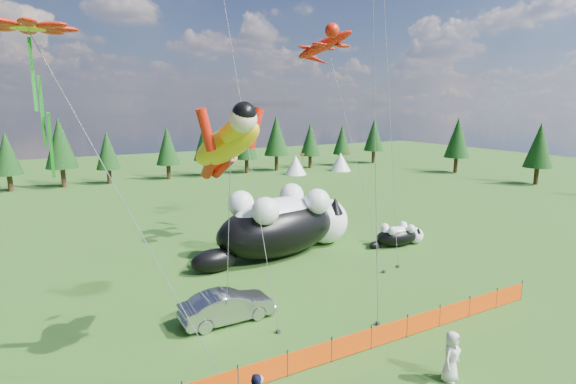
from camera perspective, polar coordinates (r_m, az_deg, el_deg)
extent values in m
plane|color=#153C0A|center=(21.88, 3.15, -16.46)|extent=(160.00, 160.00, 0.00)
cylinder|color=#262626|center=(17.32, -6.37, -22.50)|extent=(0.06, 0.06, 1.10)
cylinder|color=#262626|center=(18.04, -0.08, -20.92)|extent=(0.06, 0.06, 1.10)
cylinder|color=#262626|center=(18.94, 5.54, -19.29)|extent=(0.06, 0.06, 1.10)
cylinder|color=#262626|center=(20.01, 10.51, -17.66)|extent=(0.06, 0.06, 1.10)
cylinder|color=#262626|center=(21.21, 14.87, -16.11)|extent=(0.06, 0.06, 1.10)
cylinder|color=#262626|center=(22.52, 18.69, -14.66)|extent=(0.06, 0.06, 1.10)
cylinder|color=#262626|center=(23.93, 22.03, -13.32)|extent=(0.06, 0.06, 1.10)
cylinder|color=#262626|center=(25.42, 24.95, -12.10)|extent=(0.06, 0.06, 1.10)
cylinder|color=#262626|center=(26.97, 27.52, -10.99)|extent=(0.06, 0.06, 1.10)
cube|color=#EE4205|center=(17.68, -3.14, -21.86)|extent=(2.00, 0.04, 0.90)
cube|color=#EE4205|center=(18.49, 2.81, -20.24)|extent=(2.00, 0.04, 0.90)
cube|color=#EE4205|center=(19.48, 8.10, -18.60)|extent=(2.00, 0.04, 0.90)
cube|color=#EE4205|center=(20.62, 12.76, -17.00)|extent=(2.00, 0.04, 0.90)
cube|color=#EE4205|center=(21.87, 16.84, -15.49)|extent=(2.00, 0.04, 0.90)
cube|color=#EE4205|center=(23.24, 20.40, -14.09)|extent=(2.00, 0.04, 0.90)
cube|color=#EE4205|center=(24.69, 23.53, -12.81)|extent=(2.00, 0.04, 0.90)
cube|color=#EE4205|center=(26.21, 26.27, -11.64)|extent=(2.00, 0.04, 0.90)
ellipsoid|color=black|center=(30.41, -1.23, -4.64)|extent=(10.03, 6.02, 3.75)
ellipsoid|color=white|center=(30.17, -1.23, -2.92)|extent=(7.54, 4.37, 2.29)
sphere|color=white|center=(33.26, 4.73, -3.67)|extent=(3.34, 3.34, 3.34)
sphere|color=#E55966|center=(34.23, 6.43, -3.28)|extent=(0.47, 0.47, 0.47)
ellipsoid|color=black|center=(28.09, -9.35, -8.59)|extent=(3.14, 1.97, 1.46)
cone|color=black|center=(32.25, 6.00, -1.72)|extent=(1.17, 1.17, 1.17)
cone|color=black|center=(33.65, 3.58, -1.14)|extent=(1.17, 1.17, 1.17)
sphere|color=white|center=(32.43, 0.46, -0.42)|extent=(1.75, 1.75, 1.75)
sphere|color=white|center=(30.44, 3.74, -1.21)|extent=(1.75, 1.75, 1.75)
sphere|color=white|center=(29.87, -6.00, -1.48)|extent=(1.75, 1.75, 1.75)
sphere|color=white|center=(27.70, -2.90, -2.43)|extent=(1.75, 1.75, 1.75)
ellipsoid|color=black|center=(33.64, 13.67, -5.54)|extent=(3.57, 2.01, 1.36)
ellipsoid|color=white|center=(33.54, 13.69, -4.98)|extent=(2.69, 1.45, 0.83)
sphere|color=white|center=(34.56, 15.82, -5.33)|extent=(1.21, 1.21, 1.21)
sphere|color=#E55966|center=(34.87, 16.50, -5.22)|extent=(0.17, 0.17, 0.17)
ellipsoid|color=black|center=(32.78, 11.02, -6.62)|extent=(1.11, 0.66, 0.53)
cone|color=black|center=(34.16, 16.23, -4.70)|extent=(0.42, 0.42, 0.42)
cone|color=black|center=(34.71, 15.50, -4.41)|extent=(0.42, 0.42, 0.42)
sphere|color=white|center=(34.31, 14.38, -4.13)|extent=(0.63, 0.63, 0.63)
sphere|color=white|center=(33.56, 15.36, -4.52)|extent=(0.63, 0.63, 0.63)
sphere|color=white|center=(33.44, 12.17, -4.43)|extent=(0.63, 0.63, 0.63)
sphere|color=white|center=(32.66, 13.12, -4.84)|extent=(0.63, 0.63, 0.63)
imported|color=#A6A7AB|center=(22.04, -7.69, -14.19)|extent=(4.51, 1.63, 1.48)
imported|color=silver|center=(18.63, 20.02, -19.03)|extent=(1.10, 0.89, 1.94)
cylinder|color=#595959|center=(19.49, -7.85, -6.20)|extent=(0.03, 0.03, 8.54)
cube|color=#262626|center=(21.80, -7.84, -16.43)|extent=(0.15, 0.15, 0.16)
cylinder|color=#595959|center=(30.09, 8.11, 5.44)|extent=(0.03, 0.03, 16.30)
cube|color=#262626|center=(28.41, 12.07, -9.86)|extent=(0.15, 0.15, 0.16)
cylinder|color=#595959|center=(16.12, -19.07, -3.09)|extent=(0.03, 0.03, 13.69)
cube|color=#18841C|center=(16.96, -29.29, 8.92)|extent=(0.21, 0.21, 4.63)
cylinder|color=#595959|center=(21.21, -5.25, 6.67)|extent=(0.03, 0.03, 17.68)
cube|color=#262626|center=(21.10, -1.25, -17.30)|extent=(0.15, 0.15, 0.16)
cylinder|color=#595959|center=(30.52, 12.78, 10.43)|extent=(0.03, 0.03, 20.40)
cube|color=#262626|center=(29.48, 13.75, -9.15)|extent=(0.15, 0.15, 0.16)
cylinder|color=#595959|center=(19.45, 11.00, 5.17)|extent=(0.03, 0.03, 16.10)
cube|color=#262626|center=(22.19, 11.32, -16.03)|extent=(0.15, 0.15, 0.16)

